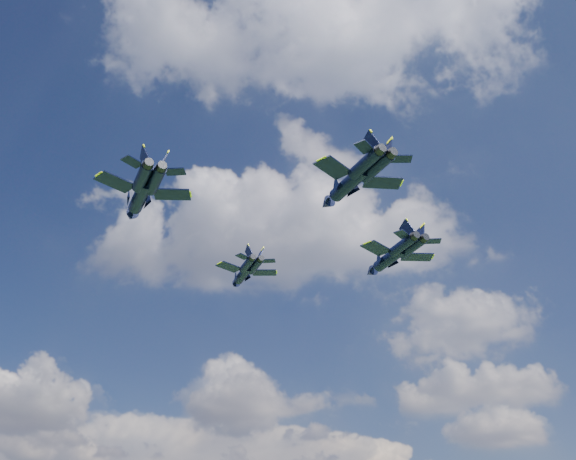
# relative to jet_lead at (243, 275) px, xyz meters

# --- Properties ---
(jet_lead) EXTENTS (10.24, 13.73, 3.34)m
(jet_lead) POSITION_rel_jet_lead_xyz_m (0.00, 0.00, 0.00)
(jet_lead) COLOR black
(jet_left) EXTENTS (12.69, 16.65, 4.10)m
(jet_left) POSITION_rel_jet_lead_xyz_m (-9.32, -26.13, 0.62)
(jet_left) COLOR black
(jet_right) EXTENTS (12.27, 15.96, 3.94)m
(jet_right) POSITION_rel_jet_lead_xyz_m (24.71, -6.00, -1.53)
(jet_right) COLOR black
(jet_slot) EXTENTS (12.54, 15.32, 3.84)m
(jet_slot) POSITION_rel_jet_lead_xyz_m (19.60, -29.74, -2.10)
(jet_slot) COLOR black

